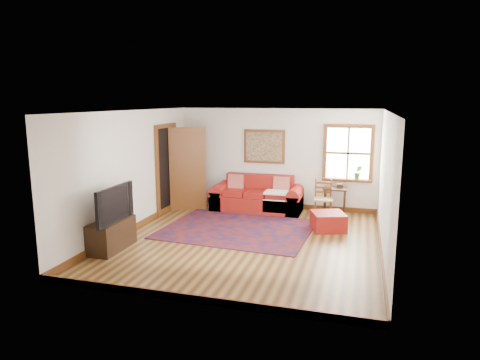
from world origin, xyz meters
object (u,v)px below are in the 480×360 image
(side_table, at_px, (335,193))
(red_ottoman, at_px, (328,221))
(media_cabinet, at_px, (112,235))
(red_leather_sofa, at_px, (257,199))
(ladder_back_chair, at_px, (323,197))

(side_table, bearing_deg, red_ottoman, -92.14)
(side_table, xyz_separation_m, media_cabinet, (-3.77, -3.55, -0.27))
(red_leather_sofa, bearing_deg, ladder_back_chair, -7.85)
(media_cabinet, bearing_deg, ladder_back_chair, 42.96)
(red_leather_sofa, xyz_separation_m, side_table, (1.87, 0.06, 0.26))
(ladder_back_chair, bearing_deg, side_table, 48.45)
(ladder_back_chair, xyz_separation_m, media_cabinet, (-3.52, -3.28, -0.20))
(ladder_back_chair, bearing_deg, media_cabinet, -137.04)
(media_cabinet, bearing_deg, red_leather_sofa, 61.60)
(red_leather_sofa, distance_m, media_cabinet, 3.98)
(red_leather_sofa, xyz_separation_m, media_cabinet, (-1.89, -3.50, -0.01))
(red_leather_sofa, relative_size, media_cabinet, 2.20)
(side_table, distance_m, media_cabinet, 5.18)
(red_ottoman, relative_size, ladder_back_chair, 0.73)
(red_leather_sofa, height_order, side_table, red_leather_sofa)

